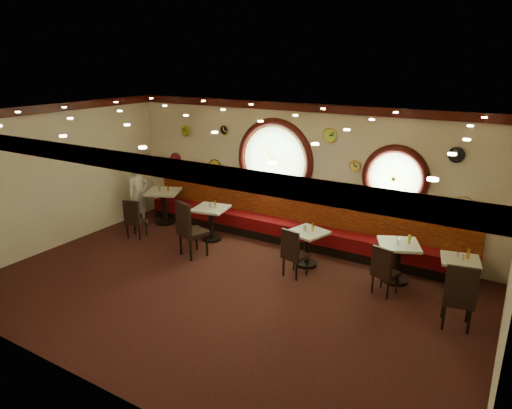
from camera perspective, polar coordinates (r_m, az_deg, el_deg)
name	(u,v)px	position (r m, az deg, el deg)	size (l,w,h in m)	color
floor	(225,291)	(8.66, -3.95, -10.69)	(9.00, 6.00, 0.00)	black
ceiling	(220,117)	(7.67, -4.47, 10.83)	(9.00, 6.00, 0.02)	gold
wall_back	(298,174)	(10.51, 5.25, 3.84)	(9.00, 0.02, 3.20)	beige
wall_front	(81,276)	(6.01, -21.02, -8.32)	(9.00, 0.02, 3.20)	beige
wall_left	(58,177)	(11.15, -23.54, 3.22)	(0.02, 6.00, 3.20)	beige
molding_back	(299,107)	(10.21, 5.36, 12.04)	(9.00, 0.10, 0.18)	#320B09
molding_front	(69,153)	(5.57, -22.34, 5.99)	(9.00, 0.10, 0.18)	#320B09
molding_left	(50,108)	(10.86, -24.37, 10.91)	(0.10, 6.00, 0.18)	#320B09
banquette_base	(291,238)	(10.73, 4.36, -4.26)	(8.00, 0.55, 0.20)	black
banquette_seat	(291,229)	(10.64, 4.40, -3.01)	(8.00, 0.55, 0.30)	#5D080C
banquette_back	(296,210)	(10.70, 4.98, -0.65)	(8.00, 0.10, 0.55)	#610708
porthole_left_glass	(275,160)	(10.72, 2.37, 5.55)	(1.66, 1.66, 0.02)	#8CBF72
porthole_left_frame	(275,160)	(10.70, 2.34, 5.53)	(1.98, 1.98, 0.18)	#320B09
porthole_left_ring	(274,161)	(10.68, 2.26, 5.50)	(1.61, 1.61, 0.03)	gold
porthole_right_glass	(395,178)	(9.74, 16.99, 3.22)	(1.10, 1.10, 0.02)	#8CBF72
porthole_right_frame	(395,178)	(9.73, 16.97, 3.20)	(1.38, 1.38, 0.18)	#320B09
porthole_right_ring	(394,178)	(9.70, 16.93, 3.16)	(1.09, 1.09, 0.03)	gold
wall_clock_0	(355,166)	(9.90, 12.26, 4.72)	(0.22, 0.22, 0.03)	#F5E151
wall_clock_1	(331,196)	(10.25, 9.36, 1.00)	(0.24, 0.24, 0.03)	red
wall_clock_2	(330,135)	(9.99, 9.21, 8.52)	(0.30, 0.30, 0.03)	#A5DD45
wall_clock_3	(186,130)	(12.04, -8.73, 9.14)	(0.26, 0.26, 0.03)	#80B123
wall_clock_4	(224,130)	(11.31, -3.99, 9.26)	(0.24, 0.24, 0.03)	black
wall_clock_5	(215,167)	(11.66, -5.10, 4.73)	(0.36, 0.36, 0.03)	yellow
wall_clock_6	(457,155)	(9.39, 23.78, 5.72)	(0.28, 0.28, 0.03)	black
wall_clock_7	(464,205)	(9.58, 24.55, -0.05)	(0.34, 0.34, 0.03)	white
wall_clock_8	(176,159)	(12.44, -9.99, 5.60)	(0.32, 0.32, 0.03)	#B8122A
wall_clock_9	(229,180)	(11.50, -3.45, 3.05)	(0.20, 0.20, 0.03)	white
table_a	(164,203)	(12.05, -11.43, 0.22)	(1.06, 1.06, 0.88)	black
table_b	(211,219)	(10.78, -5.63, -1.87)	(0.85, 0.85, 0.81)	black
table_c	(307,244)	(9.49, 6.44, -4.91)	(0.85, 0.85, 0.76)	black
table_d	(397,258)	(9.13, 17.26, -6.36)	(0.96, 0.96, 0.81)	black
table_e	(459,272)	(9.06, 24.00, -7.77)	(0.77, 0.77, 0.71)	black
chair_a	(134,217)	(11.17, -15.02, -1.48)	(0.49, 0.49, 0.60)	black
chair_b	(188,226)	(9.85, -8.46, -2.63)	(0.67, 0.67, 0.77)	black
chair_c	(293,250)	(8.93, 4.62, -5.70)	(0.50, 0.50, 0.62)	black
chair_d	(384,268)	(8.57, 15.66, -7.60)	(0.49, 0.49, 0.59)	black
chair_e	(460,293)	(7.89, 24.10, -10.03)	(0.55, 0.55, 0.70)	black
condiment_a_salt	(161,187)	(12.11, -11.81, 2.13)	(0.03, 0.03, 0.10)	silver
condiment_b_salt	(209,205)	(10.69, -5.86, -0.08)	(0.04, 0.04, 0.10)	silver
condiment_c_salt	(304,228)	(9.42, 6.01, -2.95)	(0.03, 0.03, 0.09)	silver
condiment_d_salt	(398,240)	(9.02, 17.30, -4.24)	(0.04, 0.04, 0.11)	silver
condiment_a_pepper	(160,189)	(11.90, -11.96, 1.88)	(0.04, 0.04, 0.11)	#BCBCC0
condiment_b_pepper	(211,206)	(10.64, -5.68, -0.14)	(0.04, 0.04, 0.11)	silver
condiment_c_pepper	(306,229)	(9.36, 6.23, -3.02)	(0.04, 0.04, 0.11)	silver
condiment_d_pepper	(398,242)	(8.91, 17.37, -4.50)	(0.04, 0.04, 0.11)	silver
condiment_a_bottle	(168,188)	(11.88, -10.95, 2.00)	(0.04, 0.04, 0.14)	#C8872F
condiment_b_bottle	(215,204)	(10.62, -5.13, 0.00)	(0.05, 0.05, 0.16)	gold
condiment_c_bottle	(313,227)	(9.37, 7.12, -2.83)	(0.05, 0.05, 0.17)	yellow
condiment_d_bottle	(409,239)	(9.03, 18.61, -4.15)	(0.05, 0.05, 0.17)	gold
condiment_e_salt	(458,254)	(9.01, 23.92, -5.72)	(0.03, 0.03, 0.09)	silver
condiment_e_pepper	(463,258)	(8.91, 24.48, -6.08)	(0.03, 0.03, 0.09)	silver
condiment_e_bottle	(468,254)	(8.99, 25.00, -5.62)	(0.06, 0.06, 0.18)	gold
waiter	(138,194)	(12.14, -14.50, 1.26)	(0.57, 0.37, 1.57)	white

